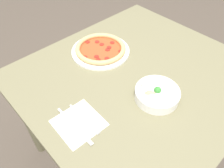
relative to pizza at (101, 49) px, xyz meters
name	(u,v)px	position (x,y,z in m)	size (l,w,h in m)	color
ground_plane	(129,147)	(-0.02, 0.26, -0.77)	(8.00, 8.00, 0.00)	#4C4238
dining_table	(136,88)	(-0.02, 0.26, -0.12)	(1.10, 1.02, 0.75)	#706B4C
pizza	(101,49)	(0.00, 0.00, 0.00)	(0.32, 0.32, 0.04)	white
bowl	(157,94)	(0.04, 0.42, 0.01)	(0.20, 0.20, 0.07)	white
napkin	(79,123)	(0.37, 0.30, -0.02)	(0.18, 0.18, 0.00)	white
fork	(84,118)	(0.35, 0.29, -0.01)	(0.01, 0.19, 0.00)	silver
knife	(73,124)	(0.40, 0.29, -0.01)	(0.02, 0.23, 0.01)	silver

